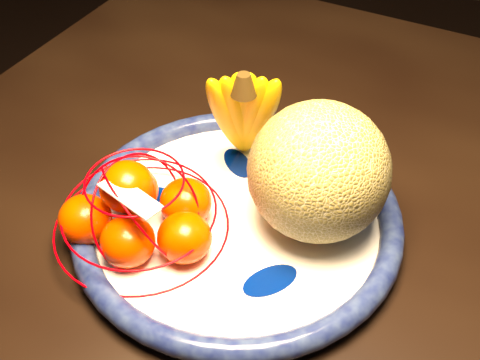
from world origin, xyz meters
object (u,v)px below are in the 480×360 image
(fruit_bowl, at_px, (237,218))
(mandarin_bag, at_px, (140,213))
(cantaloupe, at_px, (319,172))
(banana_bunch, at_px, (244,111))
(dining_table, at_px, (450,253))

(fruit_bowl, bearing_deg, mandarin_bag, -147.83)
(cantaloupe, xyz_separation_m, banana_bunch, (-0.11, 0.07, 0.01))
(cantaloupe, relative_size, mandarin_bag, 0.76)
(banana_bunch, xyz_separation_m, mandarin_bag, (-0.07, -0.15, -0.05))
(cantaloupe, relative_size, banana_bunch, 0.91)
(fruit_bowl, distance_m, cantaloupe, 0.12)
(cantaloupe, height_order, banana_bunch, banana_bunch)
(fruit_bowl, bearing_deg, banana_bunch, 104.73)
(dining_table, relative_size, mandarin_bag, 7.53)
(mandarin_bag, bearing_deg, fruit_bowl, 32.17)
(dining_table, distance_m, banana_bunch, 0.34)
(cantaloupe, xyz_separation_m, mandarin_bag, (-0.18, -0.09, -0.05))
(dining_table, height_order, mandarin_bag, mandarin_bag)
(dining_table, bearing_deg, cantaloupe, -144.26)
(banana_bunch, bearing_deg, fruit_bowl, -93.84)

